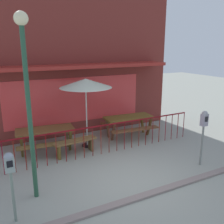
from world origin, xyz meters
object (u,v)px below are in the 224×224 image
picnic_table_left (45,134)px  parking_meter_near (10,169)px  parking_meter_far (204,124)px  picnic_table_right (129,121)px  street_lamp (27,84)px  patio_bench (75,144)px  patio_umbrella (86,84)px

picnic_table_left → parking_meter_near: parking_meter_near is taller
picnic_table_left → parking_meter_near: 3.41m
picnic_table_left → parking_meter_far: size_ratio=1.21×
picnic_table_right → parking_meter_near: parking_meter_near is taller
street_lamp → parking_meter_near: bearing=-127.9°
picnic_table_right → parking_meter_far: parking_meter_far is taller
picnic_table_left → picnic_table_right: bearing=-0.1°
parking_meter_far → picnic_table_right: bearing=101.6°
parking_meter_far → patio_bench: bearing=141.3°
picnic_table_left → parking_meter_far: parking_meter_far is taller
parking_meter_near → parking_meter_far: (5.06, 0.09, 0.12)m
patio_umbrella → picnic_table_right: bearing=5.9°
patio_umbrella → parking_meter_far: size_ratio=1.44×
patio_bench → parking_meter_near: bearing=-130.4°
picnic_table_left → patio_bench: picnic_table_left is taller
picnic_table_right → parking_meter_near: size_ratio=1.31×
parking_meter_far → parking_meter_near: bearing=-178.9°
picnic_table_right → patio_bench: (-2.34, -0.63, -0.26)m
picnic_table_left → street_lamp: size_ratio=0.49×
picnic_table_right → patio_umbrella: bearing=-174.1°
patio_umbrella → parking_meter_near: size_ratio=1.59×
picnic_table_right → patio_bench: picnic_table_right is taller
patio_umbrella → patio_bench: patio_umbrella is taller
picnic_table_left → parking_meter_near: (-1.33, -3.10, 0.52)m
parking_meter_near → parking_meter_far: size_ratio=0.91×
patio_umbrella → parking_meter_near: 4.09m
picnic_table_left → patio_bench: 1.03m
picnic_table_right → parking_meter_far: (0.62, -3.00, 0.63)m
patio_bench → parking_meter_far: parking_meter_far is taller
parking_meter_far → street_lamp: size_ratio=0.40×
patio_umbrella → street_lamp: street_lamp is taller
picnic_table_left → patio_bench: (0.77, -0.63, -0.26)m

